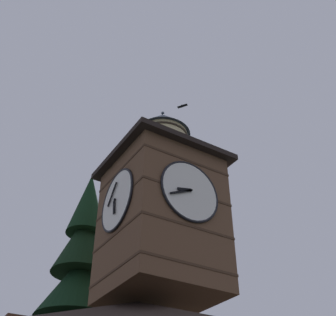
% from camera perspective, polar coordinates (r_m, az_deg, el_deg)
% --- Properties ---
extents(clock_tower, '(4.78, 4.78, 9.30)m').
position_cam_1_polar(clock_tower, '(18.67, -0.81, -6.68)').
color(clock_tower, brown).
rests_on(clock_tower, building_main).
extents(flying_bird_low, '(0.44, 0.58, 0.12)m').
position_cam_1_polar(flying_bird_low, '(24.95, 1.87, 6.69)').
color(flying_bird_low, black).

